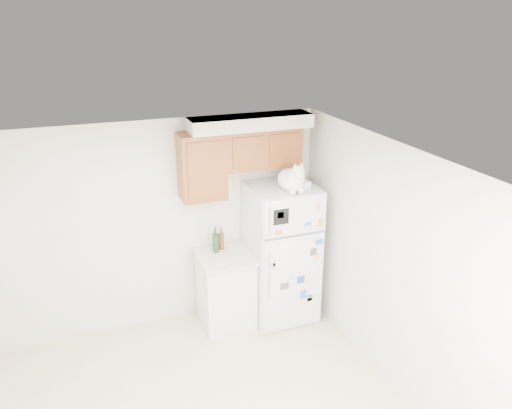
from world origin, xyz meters
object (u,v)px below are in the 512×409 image
refrigerator (281,253)px  cat (293,179)px  storage_box_front (303,185)px  bottle_green (216,240)px  base_counter (226,289)px  bottle_amber (221,238)px  storage_box_back (288,177)px

refrigerator → cat: cat is taller
storage_box_front → bottle_green: storage_box_front is taller
base_counter → bottle_amber: size_ratio=3.26×
cat → refrigerator: bearing=105.1°
storage_box_front → refrigerator: bearing=135.0°
cat → storage_box_back: 0.34m
base_counter → refrigerator: bearing=-6.1°
base_counter → cat: bearing=-18.1°
refrigerator → bottle_green: (-0.77, 0.18, 0.23)m
refrigerator → storage_box_back: storage_box_back is taller
storage_box_front → bottle_amber: storage_box_front is taller
base_counter → storage_box_back: storage_box_back is taller
refrigerator → bottle_amber: refrigerator is taller
cat → bottle_amber: size_ratio=1.85×
refrigerator → bottle_amber: (-0.69, 0.22, 0.21)m
refrigerator → storage_box_front: bearing=-37.8°
base_counter → cat: (0.73, -0.24, 1.37)m
storage_box_back → bottle_green: 1.12m
base_counter → bottle_amber: bottle_amber is taller
storage_box_front → bottle_amber: size_ratio=0.53×
cat → storage_box_front: (0.14, 0.03, -0.09)m
cat → bottle_green: size_ratio=1.67×
bottle_green → bottle_amber: (0.08, 0.04, -0.01)m
refrigerator → storage_box_back: (0.13, 0.15, 0.90)m
storage_box_back → bottle_amber: (-0.81, 0.07, -0.69)m
base_counter → bottle_green: (-0.08, 0.11, 0.61)m
cat → bottle_amber: bearing=151.9°
cat → storage_box_front: 0.17m
refrigerator → storage_box_front: size_ratio=11.33×
storage_box_front → bottle_green: bearing=154.1°
base_counter → storage_box_back: bearing=5.5°
bottle_amber → refrigerator: bearing=-18.1°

